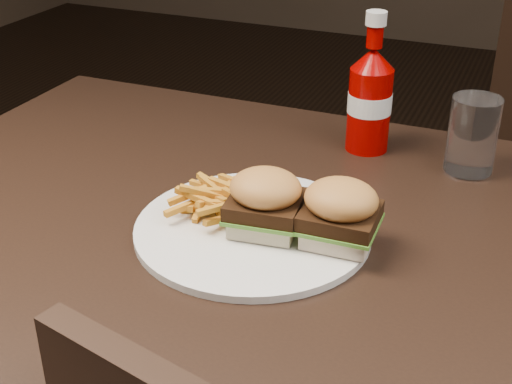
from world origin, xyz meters
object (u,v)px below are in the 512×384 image
at_px(plate, 253,229).
at_px(tumbler, 473,135).
at_px(ketchup_bottle, 369,111).
at_px(dining_table, 309,261).

bearing_deg(plate, tumbler, 51.79).
xyz_separation_m(plate, tumbler, (0.21, 0.27, 0.05)).
xyz_separation_m(ketchup_bottle, tumbler, (0.15, -0.02, -0.01)).
bearing_deg(ketchup_bottle, plate, -102.04).
height_order(dining_table, tumbler, tumbler).
height_order(dining_table, ketchup_bottle, ketchup_bottle).
relative_size(ketchup_bottle, tumbler, 1.19).
bearing_deg(plate, ketchup_bottle, 77.96).
height_order(dining_table, plate, plate).
distance_m(plate, tumbler, 0.34).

